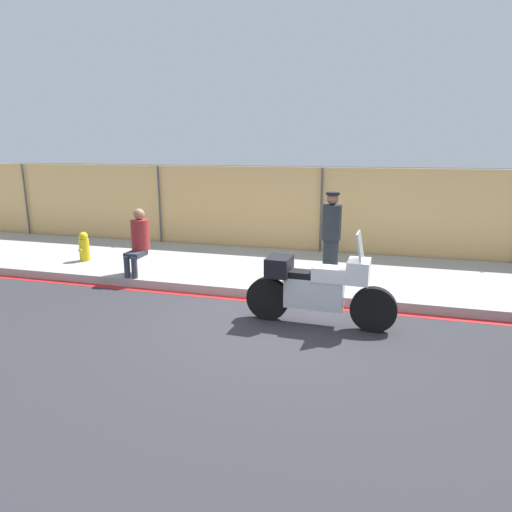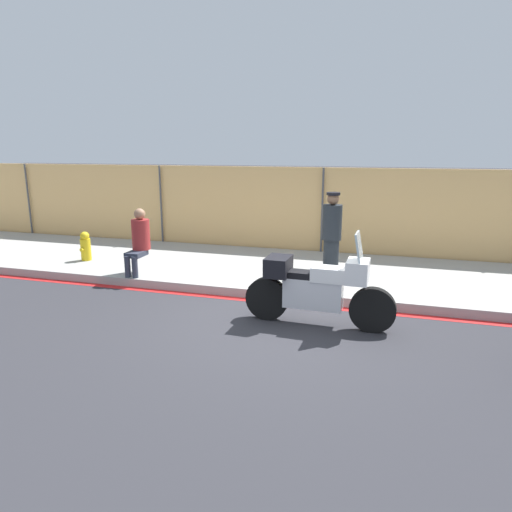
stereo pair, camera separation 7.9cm
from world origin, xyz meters
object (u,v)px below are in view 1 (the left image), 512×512
at_px(officer_standing, 331,233).
at_px(fire_hydrant, 84,247).
at_px(motorcycle, 318,287).
at_px(person_seated_on_curb, 139,238).

height_order(officer_standing, fire_hydrant, officer_standing).
xyz_separation_m(motorcycle, fire_hydrant, (-5.66, 2.00, -0.11)).
bearing_deg(motorcycle, person_seated_on_curb, 162.25).
distance_m(person_seated_on_curb, fire_hydrant, 1.92).
bearing_deg(officer_standing, fire_hydrant, -175.12).
xyz_separation_m(officer_standing, fire_hydrant, (-5.56, -0.47, -0.52)).
height_order(motorcycle, officer_standing, officer_standing).
xyz_separation_m(officer_standing, person_seated_on_curb, (-3.79, -1.08, -0.11)).
bearing_deg(person_seated_on_curb, officer_standing, 15.93).
bearing_deg(person_seated_on_curb, motorcycle, -19.76).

